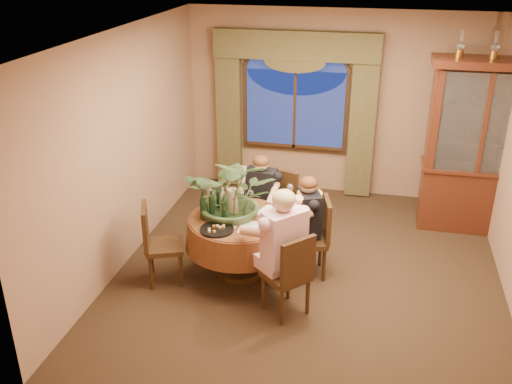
% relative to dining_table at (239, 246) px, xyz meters
% --- Properties ---
extents(floor, '(5.00, 5.00, 0.00)m').
position_rel_dining_table_xyz_m(floor, '(0.80, 0.25, -0.38)').
color(floor, black).
rests_on(floor, ground).
extents(wall_back, '(4.50, 0.00, 4.50)m').
position_rel_dining_table_xyz_m(wall_back, '(0.80, 2.75, 1.02)').
color(wall_back, '#957053').
rests_on(wall_back, ground).
extents(ceiling, '(5.00, 5.00, 0.00)m').
position_rel_dining_table_xyz_m(ceiling, '(0.80, 0.25, 2.42)').
color(ceiling, white).
rests_on(ceiling, wall_back).
extents(window, '(1.62, 0.10, 1.32)m').
position_rel_dining_table_xyz_m(window, '(0.20, 2.68, 0.92)').
color(window, navy).
rests_on(window, wall_back).
extents(arched_transom, '(1.60, 0.06, 0.44)m').
position_rel_dining_table_xyz_m(arched_transom, '(0.20, 2.68, 1.71)').
color(arched_transom, navy).
rests_on(arched_transom, wall_back).
extents(drapery_left, '(0.38, 0.14, 2.32)m').
position_rel_dining_table_xyz_m(drapery_left, '(-0.83, 2.63, 0.80)').
color(drapery_left, '#4A4521').
rests_on(drapery_left, floor).
extents(drapery_right, '(0.38, 0.14, 2.32)m').
position_rel_dining_table_xyz_m(drapery_right, '(1.23, 2.63, 0.80)').
color(drapery_right, '#4A4521').
rests_on(drapery_right, floor).
extents(swag_valance, '(2.45, 0.16, 0.42)m').
position_rel_dining_table_xyz_m(swag_valance, '(0.20, 2.60, 1.90)').
color(swag_valance, '#4A4521').
rests_on(swag_valance, wall_back).
extents(dining_table, '(1.68, 1.68, 0.75)m').
position_rel_dining_table_xyz_m(dining_table, '(0.00, 0.00, 0.00)').
color(dining_table, maroon).
rests_on(dining_table, floor).
extents(china_cabinet, '(1.44, 0.57, 2.34)m').
position_rel_dining_table_xyz_m(china_cabinet, '(2.77, 1.89, 0.79)').
color(china_cabinet, '#3A190F').
rests_on(china_cabinet, floor).
extents(oil_lamp_left, '(0.11, 0.11, 0.34)m').
position_rel_dining_table_xyz_m(oil_lamp_left, '(2.37, 1.89, 2.13)').
color(oil_lamp_left, '#A5722D').
rests_on(oil_lamp_left, china_cabinet).
extents(oil_lamp_center, '(0.11, 0.11, 0.34)m').
position_rel_dining_table_xyz_m(oil_lamp_center, '(2.77, 1.89, 2.13)').
color(oil_lamp_center, '#A5722D').
rests_on(oil_lamp_center, china_cabinet).
extents(chair_right, '(0.59, 0.59, 0.96)m').
position_rel_dining_table_xyz_m(chair_right, '(0.66, -0.62, 0.10)').
color(chair_right, black).
rests_on(chair_right, floor).
extents(chair_back_right, '(0.51, 0.51, 0.96)m').
position_rel_dining_table_xyz_m(chair_back_right, '(0.79, 0.20, 0.10)').
color(chair_back_right, black).
rests_on(chair_back_right, floor).
extents(chair_back, '(0.53, 0.53, 0.96)m').
position_rel_dining_table_xyz_m(chair_back, '(0.27, 0.82, 0.10)').
color(chair_back, black).
rests_on(chair_back, floor).
extents(chair_front_left, '(0.54, 0.54, 0.96)m').
position_rel_dining_table_xyz_m(chair_front_left, '(-0.81, -0.32, 0.10)').
color(chair_front_left, black).
rests_on(chair_front_left, floor).
extents(person_pink, '(0.68, 0.69, 1.41)m').
position_rel_dining_table_xyz_m(person_pink, '(0.63, -0.58, 0.33)').
color(person_pink, beige).
rests_on(person_pink, floor).
extents(person_back, '(0.48, 0.45, 1.24)m').
position_rel_dining_table_xyz_m(person_back, '(0.08, 0.82, 0.24)').
color(person_back, black).
rests_on(person_back, floor).
extents(person_scarf, '(0.53, 0.55, 1.22)m').
position_rel_dining_table_xyz_m(person_scarf, '(0.77, 0.29, 0.24)').
color(person_scarf, black).
rests_on(person_scarf, floor).
extents(stoneware_vase, '(0.16, 0.16, 0.31)m').
position_rel_dining_table_xyz_m(stoneware_vase, '(-0.11, 0.11, 0.53)').
color(stoneware_vase, '#8B7257').
rests_on(stoneware_vase, dining_table).
extents(centerpiece_plant, '(1.04, 1.15, 0.90)m').
position_rel_dining_table_xyz_m(centerpiece_plant, '(-0.08, 0.09, 1.03)').
color(centerpiece_plant, '#3C5931').
rests_on(centerpiece_plant, dining_table).
extents(olive_bowl, '(0.15, 0.15, 0.05)m').
position_rel_dining_table_xyz_m(olive_bowl, '(0.03, -0.05, 0.40)').
color(olive_bowl, '#485C31').
rests_on(olive_bowl, dining_table).
extents(cheese_platter, '(0.38, 0.38, 0.02)m').
position_rel_dining_table_xyz_m(cheese_platter, '(-0.16, -0.35, 0.39)').
color(cheese_platter, black).
rests_on(cheese_platter, dining_table).
extents(wine_bottle_0, '(0.07, 0.07, 0.33)m').
position_rel_dining_table_xyz_m(wine_bottle_0, '(-0.15, -0.09, 0.54)').
color(wine_bottle_0, black).
rests_on(wine_bottle_0, dining_table).
extents(wine_bottle_1, '(0.07, 0.07, 0.33)m').
position_rel_dining_table_xyz_m(wine_bottle_1, '(-0.31, -0.05, 0.54)').
color(wine_bottle_1, black).
rests_on(wine_bottle_1, dining_table).
extents(wine_bottle_2, '(0.07, 0.07, 0.33)m').
position_rel_dining_table_xyz_m(wine_bottle_2, '(-0.29, 0.19, 0.54)').
color(wine_bottle_2, black).
rests_on(wine_bottle_2, dining_table).
extents(wine_bottle_3, '(0.07, 0.07, 0.33)m').
position_rel_dining_table_xyz_m(wine_bottle_3, '(-0.40, -0.10, 0.54)').
color(wine_bottle_3, black).
rests_on(wine_bottle_3, dining_table).
extents(wine_bottle_4, '(0.07, 0.07, 0.33)m').
position_rel_dining_table_xyz_m(wine_bottle_4, '(-0.37, 0.09, 0.54)').
color(wine_bottle_4, tan).
rests_on(wine_bottle_4, dining_table).
extents(wine_bottle_5, '(0.07, 0.07, 0.33)m').
position_rel_dining_table_xyz_m(wine_bottle_5, '(-0.21, 0.07, 0.54)').
color(wine_bottle_5, tan).
rests_on(wine_bottle_5, dining_table).
extents(tasting_paper_0, '(0.22, 0.31, 0.00)m').
position_rel_dining_table_xyz_m(tasting_paper_0, '(0.17, -0.20, 0.38)').
color(tasting_paper_0, white).
rests_on(tasting_paper_0, dining_table).
extents(tasting_paper_1, '(0.31, 0.36, 0.00)m').
position_rel_dining_table_xyz_m(tasting_paper_1, '(0.29, 0.24, 0.38)').
color(tasting_paper_1, white).
rests_on(tasting_paper_1, dining_table).
extents(tasting_paper_2, '(0.26, 0.33, 0.00)m').
position_rel_dining_table_xyz_m(tasting_paper_2, '(-0.09, -0.29, 0.38)').
color(tasting_paper_2, white).
rests_on(tasting_paper_2, dining_table).
extents(wine_glass_person_pink, '(0.07, 0.07, 0.18)m').
position_rel_dining_table_xyz_m(wine_glass_person_pink, '(0.31, -0.28, 0.46)').
color(wine_glass_person_pink, silver).
rests_on(wine_glass_person_pink, dining_table).
extents(wine_glass_person_back, '(0.07, 0.07, 0.18)m').
position_rel_dining_table_xyz_m(wine_glass_person_back, '(0.04, 0.42, 0.46)').
color(wine_glass_person_back, silver).
rests_on(wine_glass_person_back, dining_table).
extents(wine_glass_person_scarf, '(0.07, 0.07, 0.18)m').
position_rel_dining_table_xyz_m(wine_glass_person_scarf, '(0.39, 0.15, 0.46)').
color(wine_glass_person_scarf, silver).
rests_on(wine_glass_person_scarf, dining_table).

